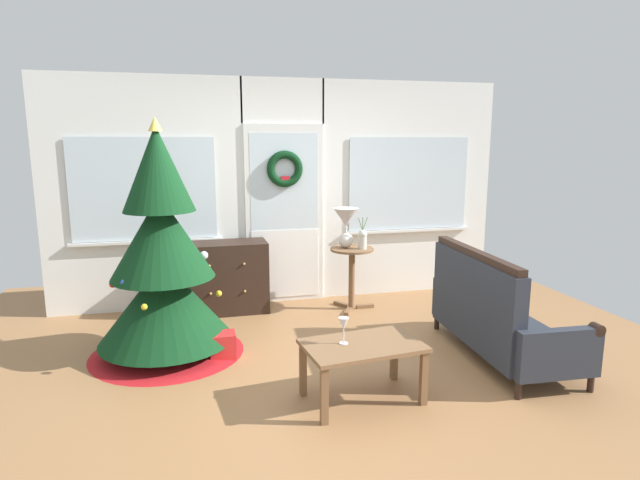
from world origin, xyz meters
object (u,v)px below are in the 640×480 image
table_lamp (346,222)px  coffee_table (363,352)px  settee_sofa (493,316)px  flower_vase (363,238)px  dresser_cabinet (226,277)px  christmas_tree (163,270)px  side_table (352,266)px  wine_glass (344,325)px  gift_box (223,345)px

table_lamp → coffee_table: bearing=-103.3°
settee_sofa → flower_vase: flower_vase is taller
dresser_cabinet → settee_sofa: size_ratio=0.55×
christmas_tree → table_lamp: bearing=23.6°
side_table → wine_glass: size_ratio=3.59×
side_table → christmas_tree: bearing=-158.1°
settee_sofa → gift_box: bearing=166.4°
side_table → coffee_table: 2.10m
side_table → table_lamp: table_lamp is taller
coffee_table → table_lamp: bearing=76.7°
settee_sofa → side_table: bearing=116.9°
christmas_tree → flower_vase: size_ratio=5.88×
coffee_table → settee_sofa: bearing=19.0°
side_table → gift_box: size_ratio=3.17×
dresser_cabinet → side_table: size_ratio=1.29×
flower_vase → wine_glass: bearing=-112.1°
side_table → flower_vase: bearing=-31.0°
table_lamp → flower_vase: table_lamp is taller
settee_sofa → table_lamp: 1.91m
coffee_table → gift_box: 1.41m
flower_vase → wine_glass: size_ratio=1.79×
christmas_tree → coffee_table: christmas_tree is taller
christmas_tree → dresser_cabinet: bearing=60.3°
wine_glass → dresser_cabinet: bearing=106.9°
christmas_tree → table_lamp: 2.09m
gift_box → side_table: bearing=34.1°
settee_sofa → table_lamp: bearing=118.1°
coffee_table → wine_glass: size_ratio=4.59×
table_lamp → gift_box: (-1.43, -1.05, -0.87)m
flower_vase → gift_box: flower_vase is taller
table_lamp → wine_glass: bearing=-107.1°
side_table → coffee_table: side_table is taller
settee_sofa → wine_glass: size_ratio=8.39×
settee_sofa → table_lamp: size_ratio=3.72×
flower_vase → settee_sofa: bearing=-65.2°
dresser_cabinet → coffee_table: dresser_cabinet is taller
dresser_cabinet → flower_vase: (1.46, -0.32, 0.43)m
christmas_tree → side_table: bearing=21.9°
flower_vase → wine_glass: 2.10m
dresser_cabinet → table_lamp: (1.30, -0.22, 0.59)m
christmas_tree → coffee_table: (1.41, -1.23, -0.39)m
settee_sofa → christmas_tree: bearing=164.3°
dresser_cabinet → side_table: bearing=-10.6°
christmas_tree → coffee_table: bearing=-41.2°
table_lamp → coffee_table: size_ratio=0.49×
dresser_cabinet → table_lamp: size_ratio=2.05×
christmas_tree → gift_box: size_ratio=9.33×
dresser_cabinet → side_table: (1.36, -0.26, 0.11)m
christmas_tree → dresser_cabinet: 1.26m
gift_box → wine_glass: bearing=-50.7°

